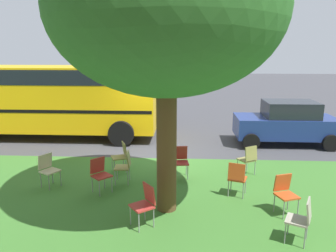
# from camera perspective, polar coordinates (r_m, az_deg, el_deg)

# --- Properties ---
(ground) EXTENTS (80.00, 80.00, 0.00)m
(ground) POSITION_cam_1_polar(r_m,az_deg,el_deg) (11.14, -3.13, -5.30)
(ground) COLOR #424247
(grass_verge) EXTENTS (48.00, 6.00, 0.01)m
(grass_verge) POSITION_cam_1_polar(r_m,az_deg,el_deg) (8.19, -5.59, -12.36)
(grass_verge) COLOR #3D752D
(grass_verge) RESTS_ON ground
(street_tree) EXTENTS (4.74, 4.74, 6.06)m
(street_tree) POSITION_cam_1_polar(r_m,az_deg,el_deg) (6.84, -0.28, 19.57)
(street_tree) COLOR brown
(street_tree) RESTS_ON ground
(chair_0) EXTENTS (0.58, 0.58, 0.88)m
(chair_0) POSITION_cam_1_polar(r_m,az_deg,el_deg) (6.81, -4.08, -13.09)
(chair_0) COLOR #B7332D
(chair_0) RESTS_ON ground
(chair_1) EXTENTS (0.44, 0.44, 0.88)m
(chair_1) POSITION_cam_1_polar(r_m,az_deg,el_deg) (8.89, -7.55, -6.71)
(chair_1) COLOR olive
(chair_1) RESTS_ON ground
(chair_2) EXTENTS (0.53, 0.54, 0.88)m
(chair_2) POSITION_cam_1_polar(r_m,az_deg,el_deg) (7.69, 19.76, -10.66)
(chair_2) COLOR #C64C1E
(chair_2) RESTS_ON ground
(chair_3) EXTENTS (0.57, 0.57, 0.88)m
(chair_3) POSITION_cam_1_polar(r_m,az_deg,el_deg) (9.15, -20.21, -6.85)
(chair_3) COLOR beige
(chair_3) RESTS_ON ground
(chair_4) EXTENTS (0.59, 0.59, 0.88)m
(chair_4) POSITION_cam_1_polar(r_m,az_deg,el_deg) (8.47, -11.80, -7.91)
(chair_4) COLOR #B7332D
(chair_4) RESTS_ON ground
(chair_5) EXTENTS (0.55, 0.54, 0.88)m
(chair_5) POSITION_cam_1_polar(r_m,az_deg,el_deg) (9.73, -8.19, -4.97)
(chair_5) COLOR olive
(chair_5) RESTS_ON ground
(chair_6) EXTENTS (0.56, 0.55, 0.88)m
(chair_6) POSITION_cam_1_polar(r_m,az_deg,el_deg) (6.70, 22.35, -14.54)
(chair_6) COLOR #ADA393
(chair_6) RESTS_ON ground
(chair_7) EXTENTS (0.46, 0.47, 0.88)m
(chair_7) POSITION_cam_1_polar(r_m,az_deg,el_deg) (9.24, 2.21, -5.83)
(chair_7) COLOR #B7332D
(chair_7) RESTS_ON ground
(chair_8) EXTENTS (0.53, 0.53, 0.88)m
(chair_8) POSITION_cam_1_polar(r_m,az_deg,el_deg) (8.21, 11.97, -8.62)
(chair_8) COLOR #C64C1E
(chair_8) RESTS_ON ground
(chair_9) EXTENTS (0.57, 0.57, 0.88)m
(chair_9) POSITION_cam_1_polar(r_m,az_deg,el_deg) (9.63, 13.86, -5.41)
(chair_9) COLOR olive
(chair_9) RESTS_ON ground
(parked_car) EXTENTS (3.70, 1.92, 1.65)m
(parked_car) POSITION_cam_1_polar(r_m,az_deg,el_deg) (13.15, 19.93, 0.57)
(parked_car) COLOR navy
(parked_car) RESTS_ON ground
(school_bus) EXTENTS (10.40, 2.80, 2.88)m
(school_bus) POSITION_cam_1_polar(r_m,az_deg,el_deg) (14.52, -23.08, 5.14)
(school_bus) COLOR yellow
(school_bus) RESTS_ON ground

